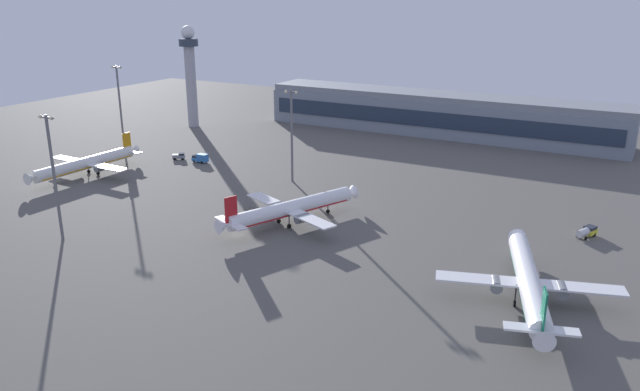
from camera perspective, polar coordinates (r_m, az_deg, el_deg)
The scene contains 12 objects.
ground_plane at distance 149.76m, azimuth -7.33°, elevation -3.68°, with size 416.00×416.00×0.00m, color #56544F.
terminal_building at distance 259.07m, azimuth 10.87°, elevation 7.37°, with size 145.70×22.40×16.40m.
control_tower at distance 271.86m, azimuth -11.83°, elevation 11.25°, with size 8.00×8.00×42.14m.
airplane_taxiway_distant at distance 122.64m, azimuth 18.59°, elevation -7.51°, with size 33.61×42.75×11.23m.
airplane_far_stand at distance 154.71m, azimuth -2.75°, elevation -1.22°, with size 31.54×39.98×10.73m.
airplane_terminal_side at distance 208.97m, azimuth -20.60°, elevation 2.79°, with size 32.25×41.45×10.64m.
catering_truck at distance 215.38m, azimuth -10.92°, elevation 3.40°, with size 5.66×2.43×3.05m.
fuel_truck at distance 160.44m, azimuth 23.29°, elevation -3.05°, with size 4.40×6.62×2.35m.
maintenance_van at distance 220.81m, azimuth -12.82°, elevation 3.53°, with size 4.53×3.94×2.25m.
apron_light_east at distance 235.39m, azimuth -17.89°, elevation 8.02°, with size 4.80×0.90×30.77m.
apron_light_central at distance 153.40m, azimuth -23.27°, elevation 2.07°, with size 4.80×0.90×29.66m.
apron_light_west at distance 186.96m, azimuth -2.62°, elevation 5.98°, with size 4.80×0.90×27.99m.
Camera 1 is at (83.51, -111.21, 55.56)m, focal length 34.87 mm.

